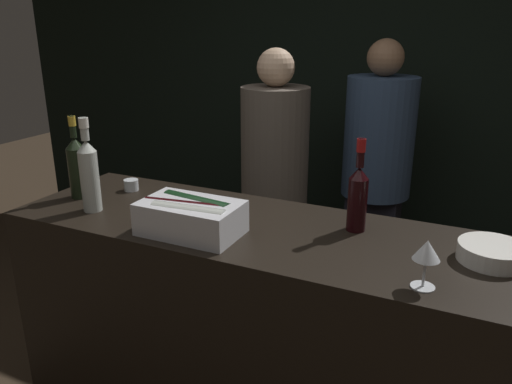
{
  "coord_description": "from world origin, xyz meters",
  "views": [
    {
      "loc": [
        0.73,
        -1.21,
        1.78
      ],
      "look_at": [
        0.0,
        0.33,
        1.19
      ],
      "focal_mm": 35.0,
      "sensor_mm": 36.0,
      "label": 1
    }
  ],
  "objects_px": {
    "red_wine_bottle_tall": "(358,195)",
    "wine_glass": "(427,252)",
    "person_blond_tee": "(377,169)",
    "champagne_bottle": "(77,165)",
    "white_wine_bottle": "(89,172)",
    "candle_votive": "(131,185)",
    "bowl_white": "(493,253)",
    "ice_bin_with_bottles": "(191,215)",
    "person_in_hoodie": "(274,178)"
  },
  "relations": [
    {
      "from": "bowl_white",
      "to": "person_blond_tee",
      "type": "xyz_separation_m",
      "value": [
        -0.65,
        1.37,
        -0.17
      ]
    },
    {
      "from": "ice_bin_with_bottles",
      "to": "wine_glass",
      "type": "relative_size",
      "value": 2.44
    },
    {
      "from": "champagne_bottle",
      "to": "person_blond_tee",
      "type": "xyz_separation_m",
      "value": [
        0.94,
        1.46,
        -0.28
      ]
    },
    {
      "from": "red_wine_bottle_tall",
      "to": "person_blond_tee",
      "type": "relative_size",
      "value": 0.2
    },
    {
      "from": "wine_glass",
      "to": "person_in_hoodie",
      "type": "xyz_separation_m",
      "value": [
        -0.99,
        1.26,
        -0.27
      ]
    },
    {
      "from": "candle_votive",
      "to": "person_in_hoodie",
      "type": "xyz_separation_m",
      "value": [
        0.29,
        0.92,
        -0.19
      ]
    },
    {
      "from": "wine_glass",
      "to": "white_wine_bottle",
      "type": "xyz_separation_m",
      "value": [
        -1.26,
        0.07,
        0.05
      ]
    },
    {
      "from": "wine_glass",
      "to": "white_wine_bottle",
      "type": "bearing_deg",
      "value": 176.75
    },
    {
      "from": "bowl_white",
      "to": "person_blond_tee",
      "type": "distance_m",
      "value": 1.53
    },
    {
      "from": "wine_glass",
      "to": "person_in_hoodie",
      "type": "distance_m",
      "value": 1.62
    },
    {
      "from": "red_wine_bottle_tall",
      "to": "ice_bin_with_bottles",
      "type": "bearing_deg",
      "value": -151.77
    },
    {
      "from": "red_wine_bottle_tall",
      "to": "person_in_hoodie",
      "type": "distance_m",
      "value": 1.21
    },
    {
      "from": "ice_bin_with_bottles",
      "to": "person_in_hoodie",
      "type": "height_order",
      "value": "person_in_hoodie"
    },
    {
      "from": "ice_bin_with_bottles",
      "to": "person_blond_tee",
      "type": "relative_size",
      "value": 0.21
    },
    {
      "from": "candle_votive",
      "to": "person_in_hoodie",
      "type": "bearing_deg",
      "value": 72.43
    },
    {
      "from": "champagne_bottle",
      "to": "person_blond_tee",
      "type": "bearing_deg",
      "value": 57.13
    },
    {
      "from": "ice_bin_with_bottles",
      "to": "bowl_white",
      "type": "height_order",
      "value": "ice_bin_with_bottles"
    },
    {
      "from": "person_blond_tee",
      "to": "champagne_bottle",
      "type": "bearing_deg",
      "value": -128.92
    },
    {
      "from": "bowl_white",
      "to": "wine_glass",
      "type": "bearing_deg",
      "value": -123.32
    },
    {
      "from": "champagne_bottle",
      "to": "person_in_hoodie",
      "type": "height_order",
      "value": "person_in_hoodie"
    },
    {
      "from": "red_wine_bottle_tall",
      "to": "person_in_hoodie",
      "type": "xyz_separation_m",
      "value": [
        -0.72,
        0.93,
        -0.3
      ]
    },
    {
      "from": "wine_glass",
      "to": "red_wine_bottle_tall",
      "type": "xyz_separation_m",
      "value": [
        -0.28,
        0.32,
        0.02
      ]
    },
    {
      "from": "ice_bin_with_bottles",
      "to": "candle_votive",
      "type": "bearing_deg",
      "value": 149.63
    },
    {
      "from": "ice_bin_with_bottles",
      "to": "white_wine_bottle",
      "type": "bearing_deg",
      "value": 176.82
    },
    {
      "from": "red_wine_bottle_tall",
      "to": "champagne_bottle",
      "type": "relative_size",
      "value": 0.96
    },
    {
      "from": "wine_glass",
      "to": "candle_votive",
      "type": "height_order",
      "value": "wine_glass"
    },
    {
      "from": "candle_votive",
      "to": "person_in_hoodie",
      "type": "distance_m",
      "value": 0.99
    },
    {
      "from": "champagne_bottle",
      "to": "person_in_hoodie",
      "type": "xyz_separation_m",
      "value": [
        0.43,
        1.09,
        -0.3
      ]
    },
    {
      "from": "wine_glass",
      "to": "red_wine_bottle_tall",
      "type": "height_order",
      "value": "red_wine_bottle_tall"
    },
    {
      "from": "candle_votive",
      "to": "red_wine_bottle_tall",
      "type": "relative_size",
      "value": 0.19
    },
    {
      "from": "candle_votive",
      "to": "white_wine_bottle",
      "type": "xyz_separation_m",
      "value": [
        0.02,
        -0.26,
        0.13
      ]
    },
    {
      "from": "ice_bin_with_bottles",
      "to": "person_blond_tee",
      "type": "bearing_deg",
      "value": 78.82
    },
    {
      "from": "ice_bin_with_bottles",
      "to": "wine_glass",
      "type": "distance_m",
      "value": 0.79
    },
    {
      "from": "red_wine_bottle_tall",
      "to": "candle_votive",
      "type": "bearing_deg",
      "value": 179.3
    },
    {
      "from": "wine_glass",
      "to": "white_wine_bottle",
      "type": "relative_size",
      "value": 0.39
    },
    {
      "from": "champagne_bottle",
      "to": "person_in_hoodie",
      "type": "relative_size",
      "value": 0.21
    },
    {
      "from": "ice_bin_with_bottles",
      "to": "person_in_hoodie",
      "type": "relative_size",
      "value": 0.21
    },
    {
      "from": "candle_votive",
      "to": "person_in_hoodie",
      "type": "relative_size",
      "value": 0.04
    },
    {
      "from": "wine_glass",
      "to": "champagne_bottle",
      "type": "bearing_deg",
      "value": 173.16
    },
    {
      "from": "candle_votive",
      "to": "white_wine_bottle",
      "type": "relative_size",
      "value": 0.17
    },
    {
      "from": "bowl_white",
      "to": "white_wine_bottle",
      "type": "relative_size",
      "value": 0.57
    },
    {
      "from": "wine_glass",
      "to": "red_wine_bottle_tall",
      "type": "bearing_deg",
      "value": 130.52
    },
    {
      "from": "champagne_bottle",
      "to": "person_blond_tee",
      "type": "relative_size",
      "value": 0.2
    },
    {
      "from": "person_blond_tee",
      "to": "red_wine_bottle_tall",
      "type": "bearing_deg",
      "value": -87.3
    },
    {
      "from": "red_wine_bottle_tall",
      "to": "wine_glass",
      "type": "bearing_deg",
      "value": -49.48
    },
    {
      "from": "white_wine_bottle",
      "to": "person_blond_tee",
      "type": "distance_m",
      "value": 1.77
    },
    {
      "from": "red_wine_bottle_tall",
      "to": "white_wine_bottle",
      "type": "bearing_deg",
      "value": -165.77
    },
    {
      "from": "red_wine_bottle_tall",
      "to": "champagne_bottle",
      "type": "bearing_deg",
      "value": -172.47
    },
    {
      "from": "red_wine_bottle_tall",
      "to": "person_blond_tee",
      "type": "height_order",
      "value": "person_blond_tee"
    },
    {
      "from": "white_wine_bottle",
      "to": "champagne_bottle",
      "type": "relative_size",
      "value": 1.06
    }
  ]
}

